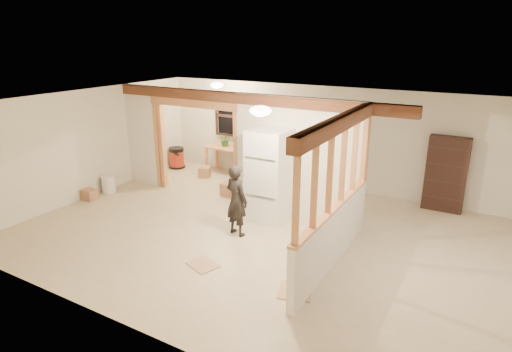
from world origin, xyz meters
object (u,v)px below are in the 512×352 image
Objects in this scene: refrigerator at (269,175)px; shop_vac at (177,158)px; work_table at (228,160)px; bookshelf at (446,174)px; woman at (237,200)px.

shop_vac is at bearing 155.09° from refrigerator.
work_table is 5.50m from bookshelf.
refrigerator reaches higher than work_table.
woman is at bearing -100.47° from refrigerator.
bookshelf is (3.24, 3.25, 0.13)m from woman.
refrigerator is 3.82m from bookshelf.
woman is 4.59m from bookshelf.
work_table reaches higher than shop_vac.
shop_vac is 7.10m from bookshelf.
woman is at bearing -134.98° from bookshelf.
work_table is 1.98× the size of shop_vac.
woman reaches higher than work_table.
refrigerator is at bearing -86.57° from woman.
bookshelf reaches higher than work_table.
woman is 4.77m from shop_vac.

